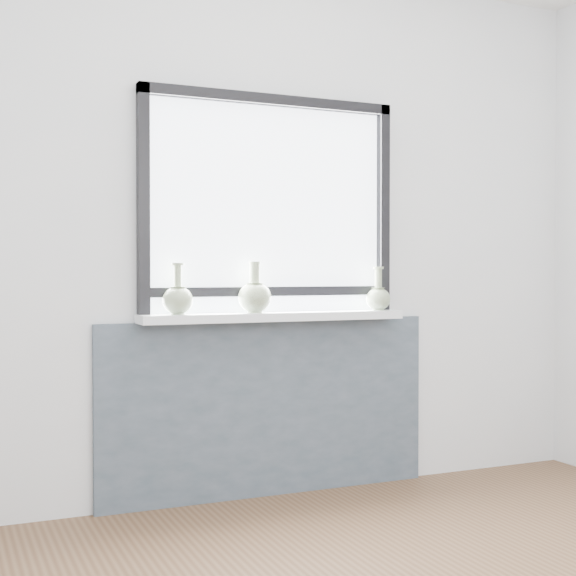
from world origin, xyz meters
name	(u,v)px	position (x,y,z in m)	size (l,w,h in m)	color
back_wall	(267,230)	(0.00, 1.81, 1.30)	(3.60, 0.02, 2.60)	silver
apron_panel	(269,408)	(0.00, 1.78, 0.43)	(1.70, 0.03, 0.86)	#51596A
windowsill	(275,317)	(0.00, 1.71, 0.88)	(1.32, 0.18, 0.04)	white
window	(270,201)	(0.00, 1.77, 1.44)	(1.30, 0.06, 1.05)	black
vase_a	(178,298)	(-0.48, 1.71, 0.97)	(0.14, 0.14, 0.24)	#9BAE86
vase_b	(255,295)	(-0.11, 1.70, 0.98)	(0.16, 0.16, 0.24)	#9BAE86
vase_c	(378,297)	(0.56, 1.69, 0.97)	(0.12, 0.12, 0.22)	#9BAE86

